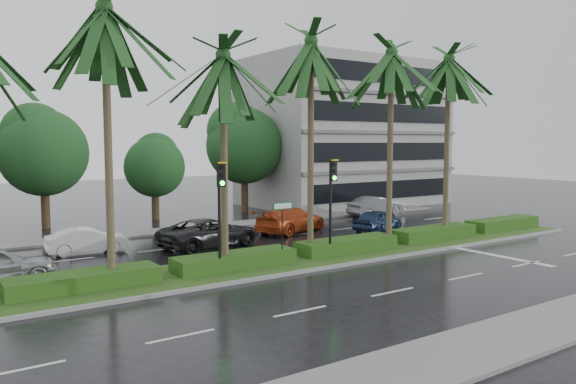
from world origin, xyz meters
TOP-DOWN VIEW (x-y plane):
  - ground at (0.00, 0.00)m, footprint 120.00×120.00m
  - near_sidewalk at (0.00, -10.20)m, footprint 40.00×2.40m
  - far_sidewalk at (0.00, 12.00)m, footprint 40.00×2.00m
  - median at (0.00, 1.00)m, footprint 36.00×4.00m
  - hedge at (0.00, 1.00)m, footprint 35.20×1.40m
  - lane_markings at (3.04, -0.43)m, footprint 34.00×13.06m
  - palm_row at (-1.25, 1.02)m, footprint 26.30×4.20m
  - signal_median_left at (-4.00, 0.30)m, footprint 0.34×0.42m
  - signal_median_right at (1.50, 0.30)m, footprint 0.34×0.42m
  - street_sign at (-1.00, 0.48)m, footprint 0.95×0.09m
  - bg_trees at (0.56, 17.59)m, footprint 33.47×5.69m
  - building at (17.00, 18.00)m, footprint 16.00×10.00m
  - car_white at (-7.00, 8.15)m, footprint 1.68×3.84m
  - car_darkgrey at (-1.55, 6.20)m, footprint 3.31×5.61m
  - car_red at (4.50, 7.80)m, footprint 3.70×5.49m
  - car_blue at (9.00, 5.25)m, footprint 2.49×4.04m
  - car_grey at (13.50, 10.16)m, footprint 1.62×4.32m

SIDE VIEW (x-z plane):
  - ground at x=0.00m, z-range 0.00..0.00m
  - lane_markings at x=3.04m, z-range 0.00..0.01m
  - near_sidewalk at x=0.00m, z-range 0.00..0.12m
  - far_sidewalk at x=0.00m, z-range 0.00..0.12m
  - median at x=0.00m, z-range 0.00..0.16m
  - hedge at x=0.00m, z-range 0.15..0.75m
  - car_white at x=-7.00m, z-range 0.00..1.23m
  - car_blue at x=9.00m, z-range 0.00..1.28m
  - car_grey at x=13.50m, z-range 0.00..1.41m
  - car_darkgrey at x=-1.55m, z-range 0.00..1.46m
  - car_red at x=4.50m, z-range 0.00..1.48m
  - street_sign at x=-1.00m, z-range 0.82..3.42m
  - signal_median_left at x=-4.00m, z-range 0.82..5.18m
  - signal_median_right at x=1.50m, z-range 0.82..5.18m
  - bg_trees at x=0.56m, z-range 0.88..9.09m
  - building at x=17.00m, z-range 0.00..12.00m
  - palm_row at x=-1.25m, z-range 3.43..14.01m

